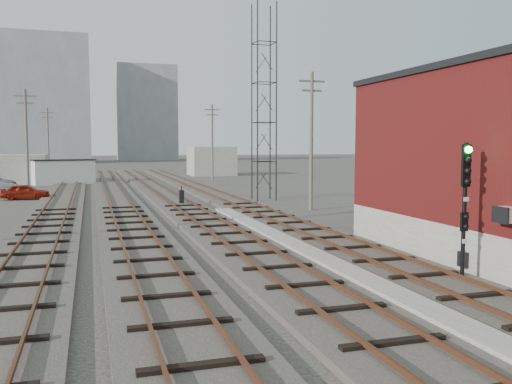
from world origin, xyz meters
name	(u,v)px	position (x,y,z in m)	size (l,w,h in m)	color
ground	(155,181)	(0.00, 60.00, 0.00)	(320.00, 320.00, 0.00)	#282621
track_right	(215,195)	(2.50, 39.00, 0.11)	(3.20, 90.00, 0.39)	#332D28
track_mid_right	(167,196)	(-1.50, 39.00, 0.11)	(3.20, 90.00, 0.39)	#332D28
track_mid_left	(116,198)	(-5.50, 39.00, 0.11)	(3.20, 90.00, 0.39)	#332D28
track_left	(62,199)	(-9.50, 39.00, 0.11)	(3.20, 90.00, 0.39)	#332D28
platform_curb	(308,254)	(0.50, 14.00, 0.13)	(0.90, 28.00, 0.26)	gray
brick_building	(500,162)	(7.50, 12.00, 3.63)	(6.54, 12.20, 7.22)	gray
lattice_tower	(264,103)	(5.50, 35.00, 7.50)	(1.60, 1.60, 15.00)	black
utility_pole_left_b	(27,139)	(-12.50, 45.00, 4.80)	(1.80, 0.24, 9.00)	#595147
utility_pole_left_c	(48,141)	(-12.50, 70.00, 4.80)	(1.80, 0.24, 9.00)	#595147
utility_pole_right_a	(311,137)	(6.50, 28.00, 4.80)	(1.80, 0.24, 9.00)	#595147
utility_pole_right_b	(212,140)	(6.50, 58.00, 4.80)	(1.80, 0.24, 9.00)	#595147
apartment_left	(42,100)	(-18.00, 135.00, 15.00)	(22.00, 14.00, 30.00)	gray
apartment_right	(146,114)	(8.00, 150.00, 13.00)	(16.00, 12.00, 26.00)	gray
shed_left	(9,169)	(-16.00, 60.00, 1.60)	(8.00, 5.00, 3.20)	gray
shed_right	(211,161)	(9.00, 70.00, 2.00)	(6.00, 6.00, 4.00)	gray
signal_mast	(465,199)	(3.70, 9.10, 2.61)	(0.40, 0.42, 4.37)	gray
switch_stand	(182,197)	(-1.28, 32.90, 0.62)	(0.33, 0.33, 1.31)	black
site_trailer	(63,172)	(-10.19, 57.39, 1.37)	(6.96, 4.38, 2.72)	white
car_red	(25,192)	(-12.31, 40.89, 0.61)	(1.45, 3.59, 1.22)	maroon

